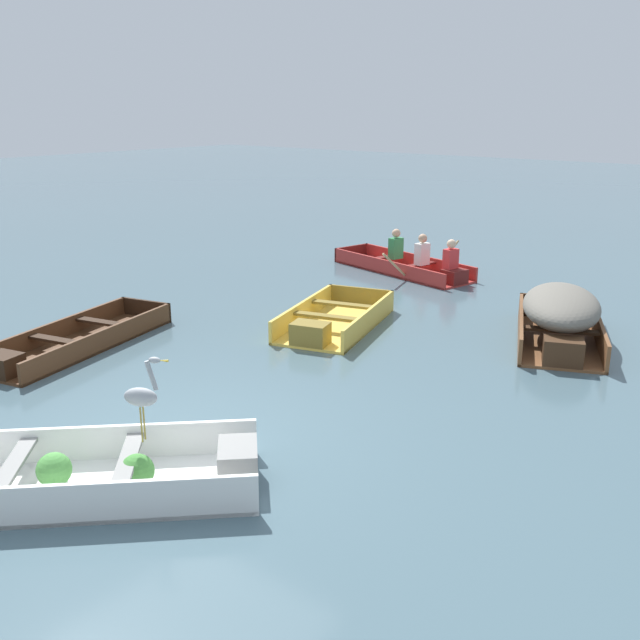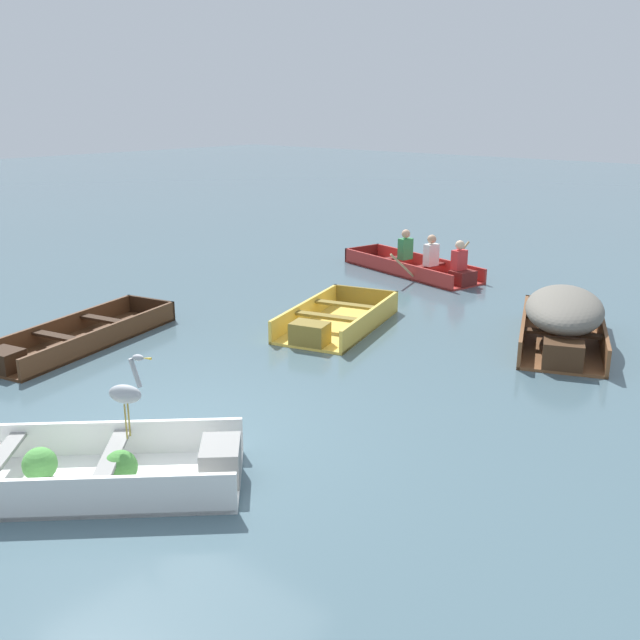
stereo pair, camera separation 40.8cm
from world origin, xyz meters
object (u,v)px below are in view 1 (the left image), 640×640
object	(u,v)px
skiff_yellow_far_moored	(333,321)
skiff_dark_varnish_mid_moored	(74,342)
dinghy_white_foreground	(91,477)
heron_on_dinghy	(142,394)
rowboat_red_with_crew	(410,264)
skiff_wooden_brown_near_moored	(561,312)

from	to	relation	value
skiff_yellow_far_moored	skiff_dark_varnish_mid_moored	bearing A→B (deg)	-127.41
dinghy_white_foreground	heron_on_dinghy	bearing A→B (deg)	65.20
skiff_yellow_far_moored	rowboat_red_with_crew	world-z (taller)	rowboat_red_with_crew
skiff_dark_varnish_mid_moored	rowboat_red_with_crew	bearing A→B (deg)	79.61
heron_on_dinghy	skiff_yellow_far_moored	bearing A→B (deg)	106.90
dinghy_white_foreground	skiff_wooden_brown_near_moored	distance (m)	7.04
skiff_yellow_far_moored	rowboat_red_with_crew	bearing A→B (deg)	104.75
dinghy_white_foreground	skiff_wooden_brown_near_moored	bearing A→B (deg)	75.32
skiff_wooden_brown_near_moored	skiff_dark_varnish_mid_moored	xyz separation A→B (m)	(-5.37, -4.63, -0.36)
skiff_yellow_far_moored	skiff_wooden_brown_near_moored	bearing A→B (deg)	27.26
skiff_wooden_brown_near_moored	skiff_yellow_far_moored	world-z (taller)	skiff_wooden_brown_near_moored
skiff_yellow_far_moored	rowboat_red_with_crew	xyz separation A→B (m)	(-1.05, 4.00, 0.07)
dinghy_white_foreground	rowboat_red_with_crew	world-z (taller)	rowboat_red_with_crew
dinghy_white_foreground	rowboat_red_with_crew	xyz separation A→B (m)	(-2.29, 9.25, 0.06)
skiff_yellow_far_moored	heron_on_dinghy	size ratio (longest dim) A/B	3.18
skiff_wooden_brown_near_moored	heron_on_dinghy	distance (m)	6.53
skiff_wooden_brown_near_moored	skiff_yellow_far_moored	bearing A→B (deg)	-152.74
skiff_dark_varnish_mid_moored	rowboat_red_with_crew	xyz separation A→B (m)	(1.30, 7.08, 0.09)
skiff_yellow_far_moored	heron_on_dinghy	world-z (taller)	heron_on_dinghy
dinghy_white_foreground	skiff_dark_varnish_mid_moored	xyz separation A→B (m)	(-3.59, 2.17, -0.03)
skiff_wooden_brown_near_moored	rowboat_red_with_crew	bearing A→B (deg)	148.95
skiff_wooden_brown_near_moored	skiff_dark_varnish_mid_moored	world-z (taller)	skiff_wooden_brown_near_moored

